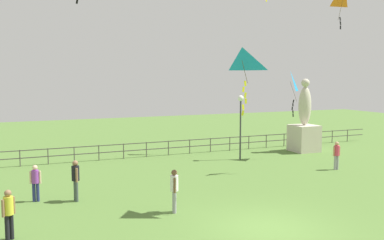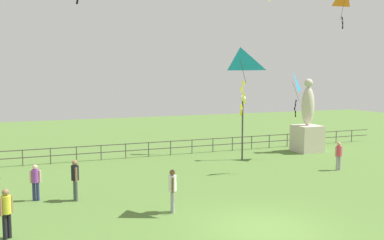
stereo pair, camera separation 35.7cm
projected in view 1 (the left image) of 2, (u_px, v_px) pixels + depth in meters
The scene contains 11 objects.
ground_plane at pixel (268, 228), 14.63m from camera, with size 80.00×80.00×0.00m, color #517533.
statue_monument at pixel (304, 129), 29.32m from camera, with size 1.67×1.67×4.97m.
lamppost at pixel (241, 112), 26.33m from camera, with size 0.36×0.36×3.97m.
person_1 at pixel (174, 188), 16.18m from camera, with size 0.31×0.48×1.65m.
person_2 at pixel (337, 154), 23.60m from camera, with size 0.47×0.29×1.56m.
person_3 at pixel (76, 178), 17.64m from camera, with size 0.32×0.52×1.71m.
person_4 at pixel (9, 211), 13.45m from camera, with size 0.40×0.34×1.62m.
person_5 at pixel (35, 181), 17.61m from camera, with size 0.45×0.28×1.52m.
kite_3 at pixel (290, 83), 26.63m from camera, with size 0.84×0.84×2.83m.
kite_4 at pixel (242, 63), 15.75m from camera, with size 1.02×1.26×2.48m.
waterfront_railing at pixel (143, 147), 27.29m from camera, with size 36.03×0.06×0.95m.
Camera 1 is at (-7.92, -12.04, 5.15)m, focal length 40.19 mm.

